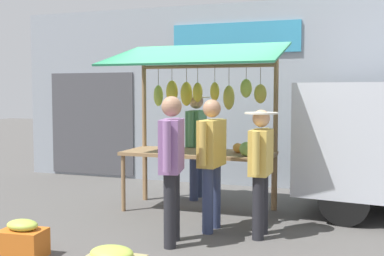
% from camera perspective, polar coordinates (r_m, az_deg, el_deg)
% --- Properties ---
extents(ground_plane, '(40.00, 40.00, 0.00)m').
position_cam_1_polar(ground_plane, '(7.24, 0.79, -9.74)').
color(ground_plane, '#514F4C').
extents(street_backdrop, '(9.00, 0.30, 3.40)m').
position_cam_1_polar(street_backdrop, '(9.15, 4.78, 3.90)').
color(street_backdrop, '#8C939E').
rests_on(street_backdrop, ground).
extents(market_stall, '(2.50, 1.46, 2.50)m').
position_cam_1_polar(market_stall, '(7.08, 1.17, 2.66)').
color(market_stall, olive).
rests_on(market_stall, ground).
extents(vendor_with_sunhat, '(0.44, 0.72, 1.72)m').
position_cam_1_polar(vendor_with_sunhat, '(7.87, 0.51, -1.05)').
color(vendor_with_sunhat, navy).
rests_on(vendor_with_sunhat, ground).
extents(shopper_with_ponytail, '(0.32, 0.71, 1.71)m').
position_cam_1_polar(shopper_with_ponytail, '(5.50, -2.41, -3.63)').
color(shopper_with_ponytail, '#232328').
rests_on(shopper_with_ponytail, ground).
extents(shopper_in_striped_shirt, '(0.25, 0.71, 1.66)m').
position_cam_1_polar(shopper_in_striped_shirt, '(6.06, 2.35, -3.20)').
color(shopper_in_striped_shirt, navy).
rests_on(shopper_in_striped_shirt, ground).
extents(shopper_in_grey_tee, '(0.40, 0.67, 1.55)m').
position_cam_1_polar(shopper_in_grey_tee, '(5.86, 8.15, -4.14)').
color(shopper_in_grey_tee, '#232328').
rests_on(shopper_in_grey_tee, ground).
extents(produce_crate_side, '(0.49, 0.37, 0.41)m').
position_cam_1_polar(produce_crate_side, '(5.54, -19.40, -12.41)').
color(produce_crate_side, '#D1661E').
rests_on(produce_crate_side, ground).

